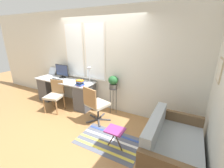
{
  "coord_description": "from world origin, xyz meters",
  "views": [
    {
      "loc": [
        2.24,
        -2.77,
        2.07
      ],
      "look_at": [
        0.67,
        0.15,
        0.95
      ],
      "focal_mm": 24.0,
      "sensor_mm": 36.0,
      "label": 1
    }
  ],
  "objects_px": {
    "laptop": "(50,74)",
    "office_chair_swivel": "(95,104)",
    "book_stack": "(80,83)",
    "mouse": "(63,81)",
    "couch_loveseat": "(171,148)",
    "desk_lamp": "(89,72)",
    "desk_chair_wooden": "(55,95)",
    "plant_stand": "(113,92)",
    "keyboard": "(56,80)",
    "monitor": "(62,71)",
    "potted_plant": "(113,81)",
    "folding_stool": "(115,132)"
  },
  "relations": [
    {
      "from": "laptop",
      "to": "office_chair_swivel",
      "type": "xyz_separation_m",
      "value": [
        2.15,
        -0.54,
        -0.34
      ]
    },
    {
      "from": "laptop",
      "to": "book_stack",
      "type": "height_order",
      "value": "laptop"
    },
    {
      "from": "mouse",
      "to": "couch_loveseat",
      "type": "relative_size",
      "value": 0.05
    },
    {
      "from": "desk_lamp",
      "to": "office_chair_swivel",
      "type": "xyz_separation_m",
      "value": [
        0.55,
        -0.54,
        -0.6
      ]
    },
    {
      "from": "desk_chair_wooden",
      "to": "plant_stand",
      "type": "distance_m",
      "value": 1.63
    },
    {
      "from": "laptop",
      "to": "keyboard",
      "type": "bearing_deg",
      "value": -24.5
    },
    {
      "from": "monitor",
      "to": "office_chair_swivel",
      "type": "height_order",
      "value": "monitor"
    },
    {
      "from": "mouse",
      "to": "potted_plant",
      "type": "xyz_separation_m",
      "value": [
        1.45,
        0.34,
        0.11
      ]
    },
    {
      "from": "keyboard",
      "to": "plant_stand",
      "type": "distance_m",
      "value": 1.78
    },
    {
      "from": "keyboard",
      "to": "desk_lamp",
      "type": "height_order",
      "value": "desk_lamp"
    },
    {
      "from": "couch_loveseat",
      "to": "potted_plant",
      "type": "xyz_separation_m",
      "value": [
        -1.63,
        1.05,
        0.62
      ]
    },
    {
      "from": "book_stack",
      "to": "plant_stand",
      "type": "bearing_deg",
      "value": 25.45
    },
    {
      "from": "monitor",
      "to": "desk_lamp",
      "type": "xyz_separation_m",
      "value": [
        1.06,
        -0.03,
        0.11
      ]
    },
    {
      "from": "mouse",
      "to": "couch_loveseat",
      "type": "height_order",
      "value": "mouse"
    },
    {
      "from": "desk_lamp",
      "to": "desk_chair_wooden",
      "type": "xyz_separation_m",
      "value": [
        -0.78,
        -0.58,
        -0.62
      ]
    },
    {
      "from": "plant_stand",
      "to": "desk_chair_wooden",
      "type": "bearing_deg",
      "value": -156.75
    },
    {
      "from": "monitor",
      "to": "book_stack",
      "type": "xyz_separation_m",
      "value": [
        0.98,
        -0.34,
        -0.13
      ]
    },
    {
      "from": "keyboard",
      "to": "mouse",
      "type": "bearing_deg",
      "value": -3.95
    },
    {
      "from": "mouse",
      "to": "office_chair_swivel",
      "type": "relative_size",
      "value": 0.08
    },
    {
      "from": "laptop",
      "to": "book_stack",
      "type": "relative_size",
      "value": 1.76
    },
    {
      "from": "monitor",
      "to": "desk_lamp",
      "type": "bearing_deg",
      "value": -1.51
    },
    {
      "from": "couch_loveseat",
      "to": "plant_stand",
      "type": "relative_size",
      "value": 1.96
    },
    {
      "from": "monitor",
      "to": "office_chair_swivel",
      "type": "bearing_deg",
      "value": -19.35
    },
    {
      "from": "monitor",
      "to": "desk_chair_wooden",
      "type": "bearing_deg",
      "value": -65.22
    },
    {
      "from": "desk_chair_wooden",
      "to": "laptop",
      "type": "bearing_deg",
      "value": 131.05
    },
    {
      "from": "monitor",
      "to": "desk_lamp",
      "type": "height_order",
      "value": "desk_lamp"
    },
    {
      "from": "book_stack",
      "to": "office_chair_swivel",
      "type": "bearing_deg",
      "value": -19.7
    },
    {
      "from": "desk_lamp",
      "to": "plant_stand",
      "type": "height_order",
      "value": "desk_lamp"
    },
    {
      "from": "desk_lamp",
      "to": "office_chair_swivel",
      "type": "bearing_deg",
      "value": -44.47
    },
    {
      "from": "laptop",
      "to": "plant_stand",
      "type": "distance_m",
      "value": 2.32
    },
    {
      "from": "book_stack",
      "to": "couch_loveseat",
      "type": "distance_m",
      "value": 2.58
    },
    {
      "from": "keyboard",
      "to": "plant_stand",
      "type": "bearing_deg",
      "value": 10.47
    },
    {
      "from": "keyboard",
      "to": "office_chair_swivel",
      "type": "distance_m",
      "value": 1.63
    },
    {
      "from": "mouse",
      "to": "desk_lamp",
      "type": "xyz_separation_m",
      "value": [
        0.74,
        0.28,
        0.3
      ]
    },
    {
      "from": "mouse",
      "to": "book_stack",
      "type": "height_order",
      "value": "book_stack"
    },
    {
      "from": "plant_stand",
      "to": "desk_lamp",
      "type": "bearing_deg",
      "value": -174.89
    },
    {
      "from": "laptop",
      "to": "plant_stand",
      "type": "height_order",
      "value": "laptop"
    },
    {
      "from": "book_stack",
      "to": "plant_stand",
      "type": "height_order",
      "value": "book_stack"
    },
    {
      "from": "plant_stand",
      "to": "book_stack",
      "type": "bearing_deg",
      "value": -154.55
    },
    {
      "from": "keyboard",
      "to": "desk_chair_wooden",
      "type": "height_order",
      "value": "desk_chair_wooden"
    },
    {
      "from": "office_chair_swivel",
      "to": "folding_stool",
      "type": "bearing_deg",
      "value": 159.05
    },
    {
      "from": "mouse",
      "to": "folding_stool",
      "type": "bearing_deg",
      "value": -22.13
    },
    {
      "from": "folding_stool",
      "to": "keyboard",
      "type": "bearing_deg",
      "value": 159.91
    },
    {
      "from": "mouse",
      "to": "desk_chair_wooden",
      "type": "xyz_separation_m",
      "value": [
        -0.04,
        -0.3,
        -0.32
      ]
    },
    {
      "from": "desk_chair_wooden",
      "to": "potted_plant",
      "type": "relative_size",
      "value": 2.51
    },
    {
      "from": "book_stack",
      "to": "desk_chair_wooden",
      "type": "height_order",
      "value": "book_stack"
    },
    {
      "from": "monitor",
      "to": "plant_stand",
      "type": "bearing_deg",
      "value": 1.15
    },
    {
      "from": "mouse",
      "to": "folding_stool",
      "type": "relative_size",
      "value": 0.17
    },
    {
      "from": "desk_lamp",
      "to": "desk_chair_wooden",
      "type": "distance_m",
      "value": 1.15
    },
    {
      "from": "book_stack",
      "to": "monitor",
      "type": "bearing_deg",
      "value": 160.87
    }
  ]
}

